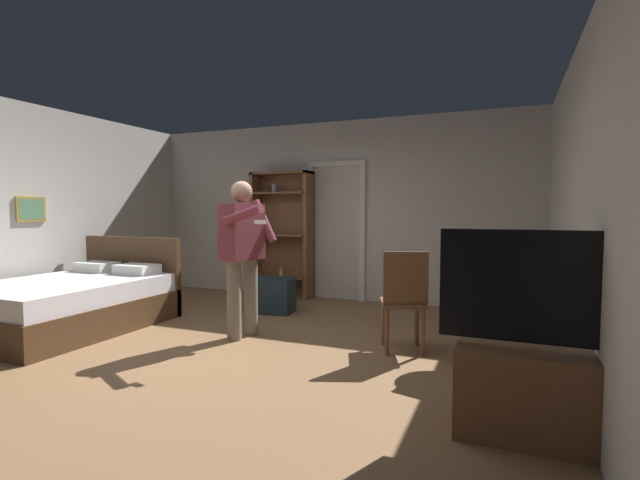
{
  "coord_description": "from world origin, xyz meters",
  "views": [
    {
      "loc": [
        2.58,
        -3.69,
        1.37
      ],
      "look_at": [
        0.84,
        0.5,
        1.08
      ],
      "focal_mm": 25.63,
      "sensor_mm": 36.0,
      "label": 1
    }
  ],
  "objects": [
    {
      "name": "tv_flatscreen",
      "position": [
        2.76,
        -0.75,
        0.39
      ],
      "size": [
        1.15,
        0.4,
        1.26
      ],
      "color": "brown",
      "rests_on": "ground_plane"
    },
    {
      "name": "wall_right",
      "position": [
        3.12,
        0.0,
        1.37
      ],
      "size": [
        0.12,
        6.11,
        2.74
      ],
      "primitive_type": "cube",
      "color": "beige",
      "rests_on": "ground_plane"
    },
    {
      "name": "wall_back",
      "position": [
        0.0,
        2.99,
        1.37
      ],
      "size": [
        6.37,
        0.12,
        2.74
      ],
      "primitive_type": "cube",
      "color": "beige",
      "rests_on": "ground_plane"
    },
    {
      "name": "wooden_chair",
      "position": [
        1.66,
        0.64,
        0.54
      ],
      "size": [
        0.54,
        0.54,
        0.99
      ],
      "color": "brown",
      "rests_on": "ground_plane"
    },
    {
      "name": "wall_left",
      "position": [
        -3.12,
        0.0,
        1.37
      ],
      "size": [
        0.15,
        6.11,
        2.74
      ],
      "color": "beige",
      "rests_on": "ground_plane"
    },
    {
      "name": "laptop",
      "position": [
        2.29,
        0.47,
        0.75
      ],
      "size": [
        0.39,
        0.4,
        0.16
      ],
      "color": "black",
      "rests_on": "side_table"
    },
    {
      "name": "suitcase_dark",
      "position": [
        -0.34,
        1.7,
        0.23
      ],
      "size": [
        0.59,
        0.47,
        0.46
      ],
      "primitive_type": "cube",
      "rotation": [
        0.0,
        0.0,
        0.14
      ],
      "color": "#1E2D38",
      "rests_on": "ground_plane"
    },
    {
      "name": "side_table",
      "position": [
        2.33,
        0.52,
        0.47
      ],
      "size": [
        0.6,
        0.6,
        0.7
      ],
      "color": "brown",
      "rests_on": "ground_plane"
    },
    {
      "name": "ground_plane",
      "position": [
        0.0,
        0.0,
        0.0
      ],
      "size": [
        6.74,
        6.74,
        0.0
      ],
      "primitive_type": "plane",
      "color": "olive"
    },
    {
      "name": "bookshelf",
      "position": [
        -0.74,
        2.77,
        1.07
      ],
      "size": [
        0.99,
        0.32,
        1.98
      ],
      "color": "brown",
      "rests_on": "ground_plane"
    },
    {
      "name": "person_blue_shirt",
      "position": [
        -0.05,
        0.5,
        0.99
      ],
      "size": [
        0.68,
        0.72,
        1.69
      ],
      "color": "gray",
      "rests_on": "ground_plane"
    },
    {
      "name": "bed",
      "position": [
        -2.13,
        0.08,
        0.3
      ],
      "size": [
        1.58,
        2.09,
        1.02
      ],
      "color": "#4C331E",
      "rests_on": "ground_plane"
    },
    {
      "name": "bottle_on_table",
      "position": [
        2.47,
        0.44,
        0.82
      ],
      "size": [
        0.06,
        0.06,
        0.28
      ],
      "color": "#29421C",
      "rests_on": "side_table"
    },
    {
      "name": "doorway_frame",
      "position": [
        0.12,
        2.91,
        1.22
      ],
      "size": [
        0.93,
        0.08,
        2.13
      ],
      "color": "white",
      "rests_on": "ground_plane"
    }
  ]
}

